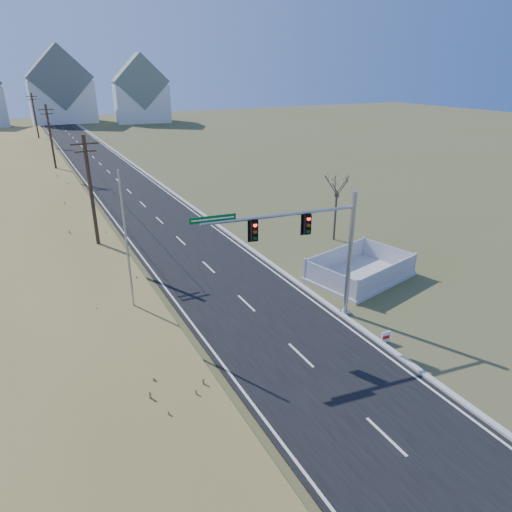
{
  "coord_description": "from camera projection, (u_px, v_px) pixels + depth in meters",
  "views": [
    {
      "loc": [
        -10.63,
        -17.62,
        13.1
      ],
      "look_at": [
        0.19,
        3.13,
        3.4
      ],
      "focal_mm": 32.0,
      "sensor_mm": 36.0,
      "label": 1
    }
  ],
  "objects": [
    {
      "name": "ground",
      "position": [
        280.0,
        336.0,
        23.99
      ],
      "size": [
        260.0,
        260.0,
        0.0
      ],
      "primitive_type": "plane",
      "color": "#4C5227",
      "rests_on": "ground"
    },
    {
      "name": "road",
      "position": [
        103.0,
        166.0,
        64.93
      ],
      "size": [
        8.0,
        180.0,
        0.06
      ],
      "primitive_type": "cube",
      "color": "black",
      "rests_on": "ground"
    },
    {
      "name": "curb",
      "position": [
        132.0,
        163.0,
        66.68
      ],
      "size": [
        0.3,
        180.0,
        0.18
      ],
      "primitive_type": "cube",
      "color": "#B2AFA8",
      "rests_on": "ground"
    },
    {
      "name": "utility_pole_near",
      "position": [
        92.0,
        198.0,
        31.7
      ],
      "size": [
        1.8,
        0.26,
        9.0
      ],
      "color": "#422D1E",
      "rests_on": "ground"
    },
    {
      "name": "utility_pole_mid",
      "position": [
        51.0,
        141.0,
        56.27
      ],
      "size": [
        1.8,
        0.26,
        9.0
      ],
      "color": "#422D1E",
      "rests_on": "ground"
    },
    {
      "name": "utility_pole_far",
      "position": [
        35.0,
        119.0,
        80.84
      ],
      "size": [
        1.8,
        0.26,
        9.0
      ],
      "color": "#422D1E",
      "rests_on": "ground"
    },
    {
      "name": "condo_n",
      "position": [
        61.0,
        91.0,
        113.66
      ],
      "size": [
        15.27,
        10.2,
        18.54
      ],
      "color": "silver",
      "rests_on": "ground"
    },
    {
      "name": "condo_ne",
      "position": [
        141.0,
        94.0,
        115.09
      ],
      "size": [
        14.12,
        10.51,
        16.52
      ],
      "rotation": [
        0.0,
        0.0,
        -0.1
      ],
      "color": "silver",
      "rests_on": "ground"
    },
    {
      "name": "traffic_signal_mast",
      "position": [
        320.0,
        246.0,
        23.91
      ],
      "size": [
        8.96,
        1.42,
        7.18
      ],
      "rotation": [
        0.0,
        0.0,
        -0.13
      ],
      "color": "#9EA0A5",
      "rests_on": "ground"
    },
    {
      "name": "fence_enclosure",
      "position": [
        360.0,
        274.0,
        30.55
      ],
      "size": [
        7.48,
        5.92,
        1.51
      ],
      "rotation": [
        0.0,
        0.0,
        0.24
      ],
      "color": "#B7B5AD",
      "rests_on": "ground"
    },
    {
      "name": "open_sign",
      "position": [
        386.0,
        337.0,
        23.32
      ],
      "size": [
        0.51,
        0.11,
        0.63
      ],
      "rotation": [
        0.0,
        0.0,
        -0.11
      ],
      "color": "white",
      "rests_on": "ground"
    },
    {
      "name": "flagpole",
      "position": [
        130.0,
        269.0,
        23.62
      ],
      "size": [
        0.39,
        0.39,
        8.62
      ],
      "color": "#B7B5AD",
      "rests_on": "ground"
    },
    {
      "name": "bare_tree",
      "position": [
        337.0,
        184.0,
        35.72
      ],
      "size": [
        2.16,
        2.16,
        5.74
      ],
      "color": "#4C3F33",
      "rests_on": "ground"
    }
  ]
}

